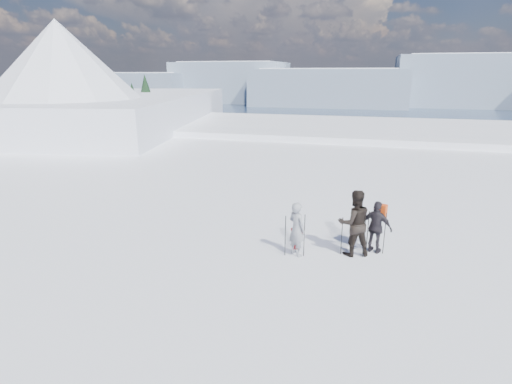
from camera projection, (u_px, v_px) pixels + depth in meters
lake_basin at (353, 197)px, 38.86m from camera, size 820.00×820.00×71.62m
far_mountain_range at (396, 84)px, 424.20m from camera, size 770.00×110.00×53.00m
near_ridge at (108, 154)px, 44.03m from camera, size 31.37×35.68×25.62m
skier_grey at (297, 229)px, 11.68m from camera, size 0.71×0.68×1.64m
skier_dark at (354, 223)px, 11.66m from camera, size 1.18×1.05×2.00m
skier_pack at (376, 227)px, 11.86m from camera, size 1.02×0.72×1.61m
backpack at (382, 192)px, 11.75m from camera, size 0.39×0.31×0.45m
ski_poles at (341, 235)px, 11.73m from camera, size 2.84×0.91×1.31m
skis_loose at (297, 238)px, 13.05m from camera, size 0.55×1.70×0.03m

